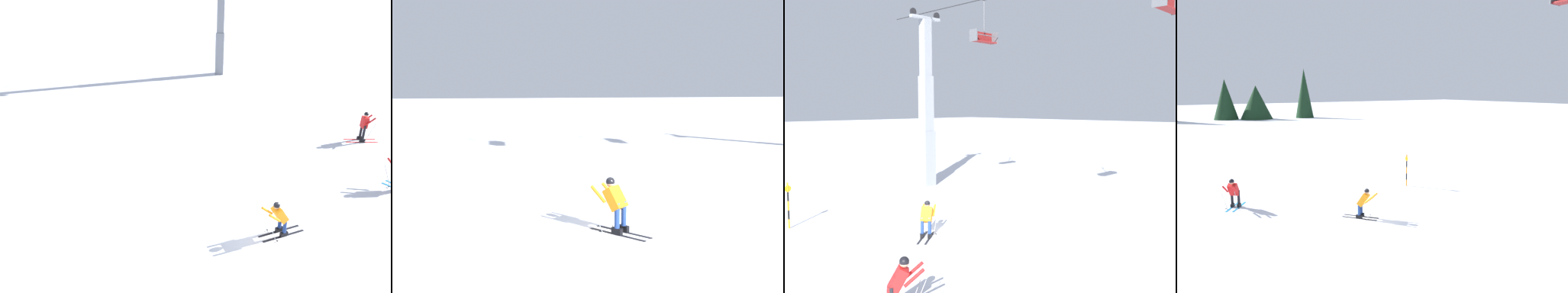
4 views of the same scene
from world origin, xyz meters
TOP-DOWN VIEW (x-y plane):
  - ground_plane at (0.00, 0.00)m, footprint 260.00×260.00m
  - skier_carving_main at (0.14, -0.18)m, footprint 1.45×1.60m

SIDE VIEW (x-z plane):
  - ground_plane at x=0.00m, z-range 0.00..0.00m
  - skier_carving_main at x=0.14m, z-range 0.03..1.55m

